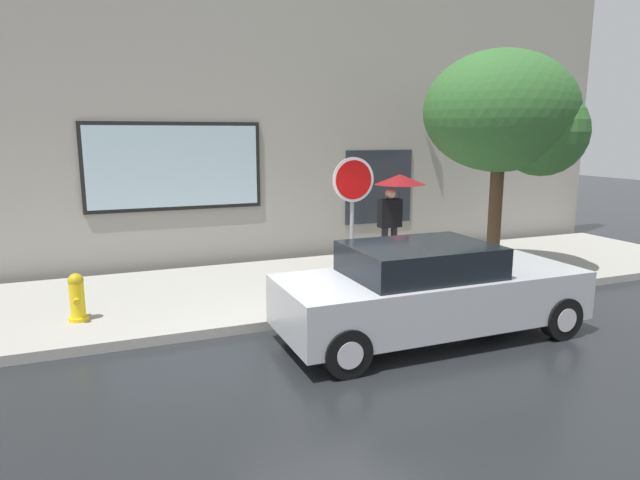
% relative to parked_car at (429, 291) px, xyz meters
% --- Properties ---
extents(ground_plane, '(60.00, 60.00, 0.00)m').
position_rel_parked_car_xyz_m(ground_plane, '(-1.40, 0.14, -0.71)').
color(ground_plane, black).
extents(sidewalk, '(20.00, 4.00, 0.15)m').
position_rel_parked_car_xyz_m(sidewalk, '(-1.40, 3.14, -0.63)').
color(sidewalk, '#A3A099').
rests_on(sidewalk, ground).
extents(building_facade, '(20.00, 0.67, 7.00)m').
position_rel_parked_car_xyz_m(building_facade, '(-1.41, 5.64, 2.77)').
color(building_facade, '#9E998E').
rests_on(building_facade, ground).
extents(parked_car, '(4.58, 1.81, 1.43)m').
position_rel_parked_car_xyz_m(parked_car, '(0.00, 0.00, 0.00)').
color(parked_car, '#B7BABF').
rests_on(parked_car, ground).
extents(fire_hydrant, '(0.30, 0.44, 0.75)m').
position_rel_parked_car_xyz_m(fire_hydrant, '(-4.85, 2.29, -0.19)').
color(fire_hydrant, yellow).
rests_on(fire_hydrant, sidewalk).
extents(pedestrian_with_umbrella, '(1.09, 1.09, 1.99)m').
position_rel_parked_car_xyz_m(pedestrian_with_umbrella, '(1.51, 3.66, 1.05)').
color(pedestrian_with_umbrella, black).
rests_on(pedestrian_with_umbrella, sidewalk).
extents(street_tree, '(3.19, 2.71, 4.47)m').
position_rel_parked_car_xyz_m(street_tree, '(3.22, 2.28, 2.62)').
color(street_tree, '#4C3823').
rests_on(street_tree, sidewalk).
extents(stop_sign, '(0.76, 0.10, 2.46)m').
position_rel_parked_car_xyz_m(stop_sign, '(-0.41, 1.81, 1.17)').
color(stop_sign, gray).
rests_on(stop_sign, sidewalk).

